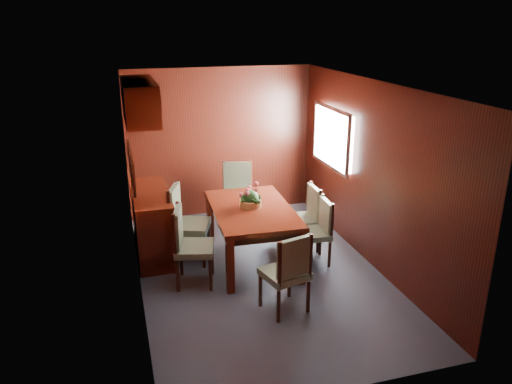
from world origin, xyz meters
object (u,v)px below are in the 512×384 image
object	(u,v)px
chair_left_near	(188,242)
chair_head	(288,269)
chair_right_near	(318,228)
flower_centerpiece	(250,196)
dining_table	(252,215)
sideboard	(152,223)

from	to	relation	value
chair_left_near	chair_head	world-z (taller)	chair_left_near
chair_right_near	chair_head	xyz separation A→B (m)	(-0.79, -1.04, 0.04)
chair_left_near	flower_centerpiece	bearing A→B (deg)	128.77
chair_right_near	dining_table	bearing A→B (deg)	75.20
sideboard	chair_right_near	xyz separation A→B (m)	(2.08, -0.89, 0.05)
chair_right_near	chair_head	bearing A→B (deg)	146.50
chair_left_near	chair_right_near	bearing A→B (deg)	106.84
chair_right_near	flower_centerpiece	distance (m)	0.99
sideboard	chair_left_near	xyz separation A→B (m)	(0.34, -0.98, 0.11)
chair_head	flower_centerpiece	bearing A→B (deg)	77.36
chair_head	flower_centerpiece	xyz separation A→B (m)	(-0.05, 1.37, 0.38)
dining_table	chair_left_near	bearing A→B (deg)	-155.85
dining_table	chair_right_near	xyz separation A→B (m)	(0.83, -0.28, -0.16)
dining_table	chair_head	size ratio (longest dim) A/B	1.75
flower_centerpiece	chair_left_near	bearing A→B (deg)	-155.22
dining_table	flower_centerpiece	size ratio (longest dim) A/B	5.35
flower_centerpiece	dining_table	bearing A→B (deg)	-87.35
chair_left_near	flower_centerpiece	xyz separation A→B (m)	(0.90, 0.42, 0.36)
chair_left_near	chair_head	size ratio (longest dim) A/B	1.04
dining_table	chair_right_near	world-z (taller)	chair_right_near
sideboard	chair_left_near	world-z (taller)	chair_left_near
chair_left_near	chair_head	bearing A→B (deg)	58.73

